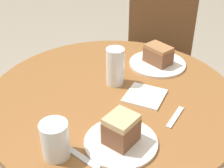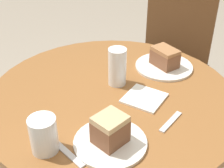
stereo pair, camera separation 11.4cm
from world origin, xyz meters
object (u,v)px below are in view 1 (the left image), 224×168
object	(u,v)px
plate_far	(157,64)
cake_slice_near	(121,129)
plate_near	(121,142)
glass_lemonade	(115,69)
cake_slice_far	(158,54)
glass_water	(54,141)
chair	(155,55)

from	to	relation	value
plate_far	cake_slice_near	xyz separation A→B (m)	(0.07, -0.51, 0.05)
plate_near	glass_lemonade	size ratio (longest dim) A/B	1.50
cake_slice_far	glass_water	bearing A→B (deg)	-97.24
chair	glass_water	size ratio (longest dim) A/B	8.82
plate_near	plate_far	world-z (taller)	same
cake_slice_near	chair	bearing A→B (deg)	103.88
chair	glass_lemonade	distance (m)	0.84
cake_slice_far	glass_water	xyz separation A→B (m)	(-0.08, -0.63, -0.00)
cake_slice_far	glass_lemonade	size ratio (longest dim) A/B	0.89
plate_far	cake_slice_near	world-z (taller)	cake_slice_near
plate_near	glass_lemonade	xyz separation A→B (m)	(-0.17, 0.30, 0.06)
chair	glass_lemonade	size ratio (longest dim) A/B	6.73
chair	cake_slice_near	bearing A→B (deg)	-83.06
plate_near	plate_far	distance (m)	0.51
chair	cake_slice_near	distance (m)	1.14
cake_slice_near	glass_lemonade	world-z (taller)	glass_lemonade
plate_near	glass_water	size ratio (longest dim) A/B	1.97
cake_slice_near	plate_far	bearing A→B (deg)	97.67
cake_slice_far	glass_water	distance (m)	0.64
plate_near	cake_slice_near	world-z (taller)	cake_slice_near
cake_slice_near	glass_lemonade	bearing A→B (deg)	119.35
plate_far	cake_slice_near	distance (m)	0.52
cake_slice_near	plate_near	bearing A→B (deg)	0.00
plate_near	cake_slice_near	xyz separation A→B (m)	(0.00, 0.00, 0.05)
chair	plate_near	xyz separation A→B (m)	(0.26, -1.07, 0.26)
plate_far	cake_slice_far	size ratio (longest dim) A/B	1.84
glass_water	plate_near	bearing A→B (deg)	39.64
chair	cake_slice_near	xyz separation A→B (m)	(0.26, -1.07, 0.31)
plate_near	plate_far	bearing A→B (deg)	97.67
glass_water	cake_slice_far	bearing A→B (deg)	82.76
chair	glass_water	xyz separation A→B (m)	(0.11, -1.19, 0.30)
chair	glass_water	distance (m)	1.23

